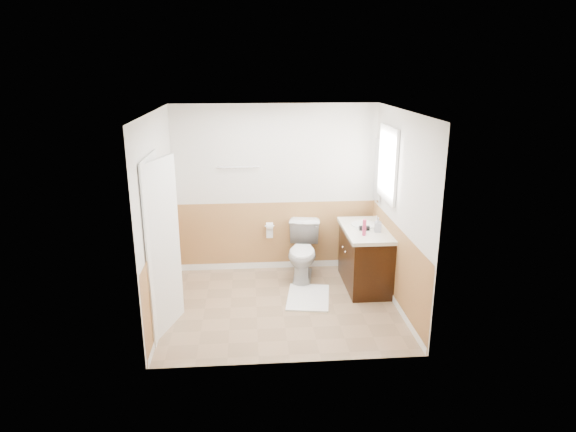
{
  "coord_description": "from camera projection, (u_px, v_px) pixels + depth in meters",
  "views": [
    {
      "loc": [
        -0.39,
        -5.87,
        3.02
      ],
      "look_at": [
        0.1,
        0.25,
        1.15
      ],
      "focal_mm": 31.07,
      "sensor_mm": 36.0,
      "label": 1
    }
  ],
  "objects": [
    {
      "name": "vanity_knob_left",
      "position": [
        346.0,
        252.0,
        6.85
      ],
      "size": [
        0.03,
        0.03,
        0.03
      ],
      "primitive_type": "sphere",
      "color": "white",
      "rests_on": "vanity_cabinet"
    },
    {
      "name": "vanity_knob_right",
      "position": [
        343.0,
        247.0,
        7.04
      ],
      "size": [
        0.03,
        0.03,
        0.03
      ],
      "primitive_type": "sphere",
      "color": "white",
      "rests_on": "vanity_cabinet"
    },
    {
      "name": "tp_roll",
      "position": [
        270.0,
        226.0,
        7.47
      ],
      "size": [
        0.1,
        0.11,
        0.11
      ],
      "primitive_type": "cylinder",
      "rotation": [
        0.0,
        1.57,
        0.0
      ],
      "color": "white",
      "rests_on": "tp_holder_bar"
    },
    {
      "name": "countertop",
      "position": [
        366.0,
        230.0,
        6.89
      ],
      "size": [
        0.6,
        1.15,
        0.05
      ],
      "primitive_type": "cube",
      "color": "beige",
      "rests_on": "vanity_cabinet"
    },
    {
      "name": "wainscot_front",
      "position": [
        290.0,
        320.0,
        5.14
      ],
      "size": [
        3.0,
        0.0,
        3.0
      ],
      "primitive_type": "plane",
      "rotation": [
        -1.57,
        0.0,
        0.0
      ],
      "color": "#BF834C",
      "rests_on": "floor"
    },
    {
      "name": "sink_basin",
      "position": [
        364.0,
        225.0,
        7.02
      ],
      "size": [
        0.36,
        0.36,
        0.02
      ],
      "primitive_type": "cylinder",
      "color": "white",
      "rests_on": "countertop"
    },
    {
      "name": "soap_dispenser",
      "position": [
        378.0,
        225.0,
        6.72
      ],
      "size": [
        0.11,
        0.11,
        0.2
      ],
      "primitive_type": "imported",
      "rotation": [
        0.0,
        0.0,
        -0.19
      ],
      "color": "#999EAC",
      "rests_on": "countertop"
    },
    {
      "name": "tp_holder_bar",
      "position": [
        270.0,
        226.0,
        7.47
      ],
      "size": [
        0.14,
        0.02,
        0.02
      ],
      "primitive_type": "cylinder",
      "rotation": [
        0.0,
        1.57,
        0.0
      ],
      "color": "silver",
      "rests_on": "wall_back"
    },
    {
      "name": "wainscot_back",
      "position": [
        276.0,
        237.0,
        7.59
      ],
      "size": [
        3.0,
        0.0,
        3.0
      ],
      "primitive_type": "plane",
      "rotation": [
        1.57,
        0.0,
        0.0
      ],
      "color": "#BF834C",
      "rests_on": "floor"
    },
    {
      "name": "hair_dryer_handle",
      "position": [
        362.0,
        230.0,
        6.79
      ],
      "size": [
        0.03,
        0.03,
        0.07
      ],
      "primitive_type": "cylinder",
      "color": "black",
      "rests_on": "countertop"
    },
    {
      "name": "ceiling",
      "position": [
        281.0,
        111.0,
        5.78
      ],
      "size": [
        3.0,
        3.0,
        0.0
      ],
      "primitive_type": "plane",
      "rotation": [
        3.14,
        0.0,
        0.0
      ],
      "color": "white",
      "rests_on": "floor"
    },
    {
      "name": "window_glass",
      "position": [
        389.0,
        164.0,
        6.67
      ],
      "size": [
        0.01,
        0.7,
        0.9
      ],
      "primitive_type": "cube",
      "color": "white",
      "rests_on": "wall_right"
    },
    {
      "name": "bath_mat",
      "position": [
        308.0,
        297.0,
        6.72
      ],
      "size": [
        0.67,
        0.88,
        0.02
      ],
      "primitive_type": "cube",
      "rotation": [
        0.0,
        0.0,
        -0.16
      ],
      "color": "white",
      "rests_on": "floor"
    },
    {
      "name": "wall_front",
      "position": [
        290.0,
        252.0,
        4.91
      ],
      "size": [
        3.0,
        0.0,
        3.0
      ],
      "primitive_type": "plane",
      "rotation": [
        -1.57,
        0.0,
        0.0
      ],
      "color": "silver",
      "rests_on": "floor"
    },
    {
      "name": "hair_dryer_body",
      "position": [
        364.0,
        228.0,
        6.79
      ],
      "size": [
        0.14,
        0.07,
        0.07
      ],
      "primitive_type": "cylinder",
      "rotation": [
        0.0,
        1.57,
        0.0
      ],
      "color": "black",
      "rests_on": "countertop"
    },
    {
      "name": "door_knob",
      "position": [
        172.0,
        243.0,
        6.02
      ],
      "size": [
        0.06,
        0.06,
        0.06
      ],
      "primitive_type": "sphere",
      "color": "silver",
      "rests_on": "door"
    },
    {
      "name": "mirror_panel",
      "position": [
        378.0,
        170.0,
        7.22
      ],
      "size": [
        0.02,
        0.35,
        0.9
      ],
      "primitive_type": "cube",
      "color": "silver",
      "rests_on": "wall_right"
    },
    {
      "name": "wall_left",
      "position": [
        158.0,
        217.0,
        6.03
      ],
      "size": [
        0.0,
        3.0,
        3.0
      ],
      "primitive_type": "plane",
      "rotation": [
        1.57,
        0.0,
        1.57
      ],
      "color": "silver",
      "rests_on": "floor"
    },
    {
      "name": "lotion_bottle",
      "position": [
        364.0,
        228.0,
        6.57
      ],
      "size": [
        0.05,
        0.05,
        0.22
      ],
      "primitive_type": "cylinder",
      "color": "#C1325B",
      "rests_on": "countertop"
    },
    {
      "name": "towel_bar",
      "position": [
        238.0,
        167.0,
        7.19
      ],
      "size": [
        0.62,
        0.02,
        0.02
      ],
      "primitive_type": "cylinder",
      "rotation": [
        0.0,
        1.57,
        0.0
      ],
      "color": "silver",
      "rests_on": "wall_back"
    },
    {
      "name": "door",
      "position": [
        162.0,
        248.0,
        5.68
      ],
      "size": [
        0.29,
        0.78,
        2.04
      ],
      "primitive_type": "cube",
      "rotation": [
        0.0,
        0.0,
        -0.31
      ],
      "color": "white",
      "rests_on": "wall_left"
    },
    {
      "name": "floor",
      "position": [
        282.0,
        306.0,
        6.51
      ],
      "size": [
        3.0,
        3.0,
        0.0
      ],
      "primitive_type": "plane",
      "color": "#8C7051",
      "rests_on": "ground"
    },
    {
      "name": "wainscot_left",
      "position": [
        164.0,
        274.0,
        6.25
      ],
      "size": [
        0.0,
        2.6,
        2.6
      ],
      "primitive_type": "plane",
      "rotation": [
        1.57,
        0.0,
        1.57
      ],
      "color": "#BF834C",
      "rests_on": "floor"
    },
    {
      "name": "door_frame",
      "position": [
        155.0,
        247.0,
        5.67
      ],
      "size": [
        0.02,
        0.92,
        2.1
      ],
      "primitive_type": "cube",
      "color": "white",
      "rests_on": "wall_left"
    },
    {
      "name": "wall_back",
      "position": [
        276.0,
        189.0,
        7.39
      ],
      "size": [
        3.0,
        0.0,
        3.0
      ],
      "primitive_type": "plane",
      "rotation": [
        1.57,
        0.0,
        0.0
      ],
      "color": "silver",
      "rests_on": "floor"
    },
    {
      "name": "faucet",
      "position": [
        377.0,
        220.0,
        7.02
      ],
      "size": [
        0.02,
        0.02,
        0.14
      ],
      "primitive_type": "cylinder",
      "color": "silver",
      "rests_on": "countertop"
    },
    {
      "name": "window_frame",
      "position": [
        388.0,
        164.0,
        6.67
      ],
      "size": [
        0.04,
        0.8,
        1.0
      ],
      "primitive_type": "cube",
      "color": "white",
      "rests_on": "wall_right"
    },
    {
      "name": "wall_right",
      "position": [
        400.0,
        212.0,
        6.26
      ],
      "size": [
        0.0,
        3.0,
        3.0
      ],
      "primitive_type": "plane",
      "rotation": [
        1.57,
        0.0,
        -1.57
      ],
      "color": "silver",
      "rests_on": "floor"
    },
    {
      "name": "wainscot_right",
      "position": [
        396.0,
        267.0,
        6.48
      ],
      "size": [
        0.0,
        2.6,
        2.6
      ],
      "primitive_type": "plane",
      "rotation": [
        1.57,
        0.0,
        -1.57
      ],
      "color": "#BF834C",
      "rests_on": "floor"
    },
    {
      "name": "vanity_cabinet",
      "position": [
        365.0,
        259.0,
        7.01
      ],
      "size": [
        0.55,
        1.1,
        0.8
      ],
      "primitive_type": "cube",
      "color": "black",
      "rests_on": "floor"
    },
    {
      "name": "tp_sheet",
      "position": [
        270.0,
        233.0,
        7.5
      ],
      "size": [
        0.1,
        0.01,
        0.16
      ],
      "primitive_type": "cube",
      "color": "white",
      "rests_on": "tp_roll"
    },
    {
      "name": "toilet",
      "position": [
        303.0,
        252.0,
        7.24
      ],
      "size": [
        0.58,
        0.87,
        0.82
      ],
      "primitive_type": "imported",
      "rotation": [
        0.0,
        0.0,
        -0.16
      ],
      "color": "silver",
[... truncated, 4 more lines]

